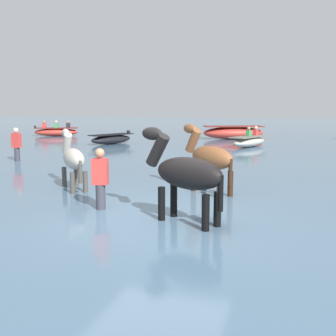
# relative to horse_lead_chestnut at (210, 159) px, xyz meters

# --- Properties ---
(ground_plane) EXTENTS (120.00, 120.00, 0.00)m
(ground_plane) POSITION_rel_horse_lead_chestnut_xyz_m (-0.42, -2.56, -1.19)
(ground_plane) COLOR #84755B
(water_surface) EXTENTS (90.00, 90.00, 0.36)m
(water_surface) POSITION_rel_horse_lead_chestnut_xyz_m (-0.42, 7.44, -1.01)
(water_surface) COLOR slate
(water_surface) RESTS_ON ground
(horse_lead_chestnut) EXTENTS (1.64, 1.41, 2.01)m
(horse_lead_chestnut) POSITION_rel_horse_lead_chestnut_xyz_m (0.00, 0.00, 0.00)
(horse_lead_chestnut) COLOR brown
(horse_lead_chestnut) RESTS_ON ground
(horse_trailing_pinto) EXTENTS (1.39, 1.45, 1.86)m
(horse_trailing_pinto) POSITION_rel_horse_lead_chestnut_xyz_m (-3.39, -0.60, -0.09)
(horse_trailing_pinto) COLOR beige
(horse_trailing_pinto) RESTS_ON ground
(horse_flank_black) EXTENTS (1.87, 1.09, 2.08)m
(horse_flank_black) POSITION_rel_horse_lead_chestnut_xyz_m (0.12, -2.68, 0.04)
(horse_flank_black) COLOR black
(horse_flank_black) RESTS_ON ground
(boat_near_starboard) EXTENTS (1.88, 2.78, 0.66)m
(boat_near_starboard) POSITION_rel_horse_lead_chestnut_xyz_m (-7.66, 10.76, -0.57)
(boat_near_starboard) COLOR black
(boat_near_starboard) RESTS_ON water_surface
(boat_mid_channel) EXTENTS (3.94, 2.66, 0.80)m
(boat_mid_channel) POSITION_rel_horse_lead_chestnut_xyz_m (-1.86, 15.85, -0.44)
(boat_mid_channel) COLOR #BC382D
(boat_mid_channel) RESTS_ON water_surface
(boat_far_inshore) EXTENTS (2.98, 1.99, 1.03)m
(boat_far_inshore) POSITION_rel_horse_lead_chestnut_xyz_m (-13.55, 14.72, -0.54)
(boat_far_inshore) COLOR #BC382D
(boat_far_inshore) RESTS_ON water_surface
(boat_near_port) EXTENTS (1.87, 2.93, 1.01)m
(boat_near_port) POSITION_rel_horse_lead_chestnut_xyz_m (-0.37, 11.45, -0.55)
(boat_near_port) COLOR #B2AD9E
(boat_near_port) RESTS_ON water_surface
(person_onlooker_left) EXTENTS (0.36, 0.27, 1.63)m
(person_onlooker_left) POSITION_rel_horse_lead_chestnut_xyz_m (-1.81, -2.26, -0.32)
(person_onlooker_left) COLOR #383842
(person_onlooker_left) RESTS_ON ground
(person_onlooker_right) EXTENTS (0.32, 0.20, 1.63)m
(person_onlooker_right) POSITION_rel_horse_lead_chestnut_xyz_m (-8.12, 3.40, -0.32)
(person_onlooker_right) COLOR #383842
(person_onlooker_right) RESTS_ON ground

